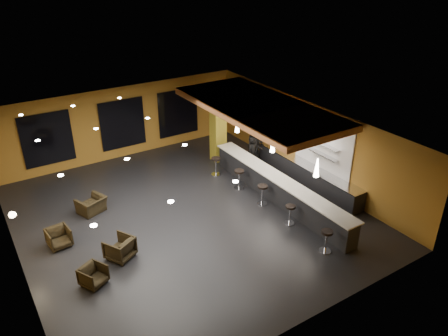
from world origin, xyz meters
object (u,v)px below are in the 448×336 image
pendant_0 (317,168)px  staff_a (253,153)px  bar_stool_0 (326,238)px  bar_stool_4 (216,164)px  armchair_a (93,276)px  staff_c (254,144)px  armchair_c (59,238)px  armchair_d (92,205)px  prep_counter (307,174)px  column (218,126)px  bar_stool_2 (262,192)px  staff_b (258,145)px  pendant_1 (273,144)px  bar_stool_3 (239,177)px  bar_stool_1 (290,212)px  armchair_b (120,248)px  bar_counter (278,190)px  pendant_2 (237,125)px

pendant_0 → staff_a: size_ratio=0.45×
bar_stool_0 → bar_stool_4: (-0.17, 6.82, 0.01)m
pendant_0 → armchair_a: size_ratio=0.99×
staff_c → armchair_c: (-9.59, -1.77, -0.60)m
pendant_0 → armchair_d: pendant_0 is taller
prep_counter → column: (-2.00, 4.10, 1.32)m
armchair_d → bar_stool_0: 8.96m
armchair_c → bar_stool_2: size_ratio=0.90×
bar_stool_2 → staff_b: bearing=56.2°
pendant_1 → bar_stool_3: bearing=122.7°
bar_stool_1 → armchair_c: bearing=157.0°
armchair_b → bar_stool_2: bar_stool_2 is taller
staff_b → staff_c: (-0.11, 0.18, 0.03)m
bar_stool_2 → bar_stool_3: (-0.05, 1.56, 0.01)m
bar_stool_2 → bar_stool_3: bar_stool_3 is taller
armchair_b → bar_stool_4: (5.83, 3.36, 0.16)m
staff_a → staff_b: bearing=24.4°
pendant_0 → staff_a: bearing=80.1°
column → bar_stool_1: bearing=-96.4°
pendant_0 → bar_stool_1: bearing=147.5°
prep_counter → pendant_1: 2.77m
bar_counter → prep_counter: size_ratio=1.33×
armchair_d → armchair_a: bearing=52.4°
pendant_1 → armchair_a: size_ratio=0.99×
column → bar_stool_3: 3.24m
pendant_2 → staff_a: pendant_2 is taller
bar_stool_2 → pendant_0: bearing=-71.6°
staff_a → prep_counter: bearing=-72.3°
pendant_0 → bar_stool_4: 5.68m
staff_a → staff_c: staff_c is taller
staff_a → bar_stool_4: 1.84m
staff_b → bar_stool_2: (-2.11, -3.15, -0.37)m
staff_c → bar_counter: bearing=-128.3°
pendant_2 → staff_b: (1.40, 0.27, -1.44)m
staff_b → armchair_d: 8.10m
pendant_2 → armchair_b: 7.68m
armchair_d → bar_stool_3: bar_stool_3 is taller
pendant_0 → bar_stool_1: size_ratio=0.90×
armchair_d → pendant_1: bearing=137.0°
pendant_2 → bar_stool_2: bearing=-103.8°
bar_stool_0 → armchair_b: bearing=150.1°
column → armchair_b: 8.32m
bar_stool_1 → pendant_2: bearing=81.4°
prep_counter → staff_a: staff_a is taller
armchair_c → armchair_d: 2.24m
staff_a → pendant_0: bearing=-107.2°
bar_stool_0 → bar_stool_2: bar_stool_2 is taller
pendant_0 → staff_a: 5.26m
bar_stool_4 → bar_stool_2: bearing=-86.0°
bar_stool_3 → staff_a: bearing=37.8°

